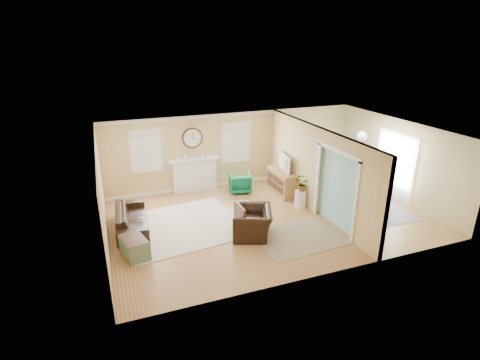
# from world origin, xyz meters

# --- Properties ---
(floor) EXTENTS (9.00, 9.00, 0.00)m
(floor) POSITION_xyz_m (0.00, 0.00, 0.00)
(floor) COLOR #955D2C
(floor) RESTS_ON ground
(wall_back) EXTENTS (9.00, 0.02, 2.60)m
(wall_back) POSITION_xyz_m (0.00, 3.00, 1.30)
(wall_back) COLOR tan
(wall_back) RESTS_ON ground
(wall_front) EXTENTS (9.00, 0.02, 2.60)m
(wall_front) POSITION_xyz_m (0.00, -3.00, 1.30)
(wall_front) COLOR tan
(wall_front) RESTS_ON ground
(wall_left) EXTENTS (0.02, 6.00, 2.60)m
(wall_left) POSITION_xyz_m (-4.50, 0.00, 1.30)
(wall_left) COLOR tan
(wall_left) RESTS_ON ground
(wall_right) EXTENTS (0.02, 6.00, 2.60)m
(wall_right) POSITION_xyz_m (4.50, 0.00, 1.30)
(wall_right) COLOR tan
(wall_right) RESTS_ON ground
(ceiling) EXTENTS (9.00, 6.00, 0.02)m
(ceiling) POSITION_xyz_m (0.00, 0.00, 2.60)
(ceiling) COLOR white
(ceiling) RESTS_ON wall_back
(partition) EXTENTS (0.17, 6.00, 2.60)m
(partition) POSITION_xyz_m (1.51, 0.28, 1.36)
(partition) COLOR tan
(partition) RESTS_ON ground
(fireplace) EXTENTS (1.70, 0.30, 1.17)m
(fireplace) POSITION_xyz_m (-1.50, 2.88, 0.60)
(fireplace) COLOR white
(fireplace) RESTS_ON ground
(wall_clock) EXTENTS (0.70, 0.07, 0.70)m
(wall_clock) POSITION_xyz_m (-1.50, 2.97, 1.85)
(wall_clock) COLOR #412917
(wall_clock) RESTS_ON wall_back
(window_left) EXTENTS (1.05, 0.13, 1.42)m
(window_left) POSITION_xyz_m (-3.05, 2.95, 1.66)
(window_left) COLOR white
(window_left) RESTS_ON wall_back
(window_right) EXTENTS (1.05, 0.13, 1.42)m
(window_right) POSITION_xyz_m (0.05, 2.95, 1.66)
(window_right) COLOR white
(window_right) RESTS_ON wall_back
(french_doors) EXTENTS (0.06, 1.70, 2.20)m
(french_doors) POSITION_xyz_m (4.45, 0.00, 1.10)
(french_doors) COLOR white
(french_doors) RESTS_ON ground
(pendant) EXTENTS (0.30, 0.30, 0.55)m
(pendant) POSITION_xyz_m (3.00, 0.00, 2.20)
(pendant) COLOR gold
(pendant) RESTS_ON ceiling
(rug_cream) EXTENTS (3.62, 3.23, 0.02)m
(rug_cream) POSITION_xyz_m (-2.53, 0.39, 0.01)
(rug_cream) COLOR beige
(rug_cream) RESTS_ON floor
(rug_jute) EXTENTS (2.30, 1.93, 0.01)m
(rug_jute) POSITION_xyz_m (0.22, -1.31, 0.01)
(rug_jute) COLOR tan
(rug_jute) RESTS_ON floor
(rug_grey) EXTENTS (2.54, 3.18, 0.01)m
(rug_grey) POSITION_xyz_m (2.94, -0.13, 0.01)
(rug_grey) COLOR gray
(rug_grey) RESTS_ON floor
(sofa) EXTENTS (0.94, 2.13, 0.61)m
(sofa) POSITION_xyz_m (-3.83, 0.75, 0.30)
(sofa) COLOR black
(sofa) RESTS_ON floor
(eames_chair) EXTENTS (1.36, 1.45, 0.75)m
(eames_chair) POSITION_xyz_m (-0.85, -0.75, 0.38)
(eames_chair) COLOR black
(eames_chair) RESTS_ON floor
(green_chair) EXTENTS (0.83, 0.85, 0.65)m
(green_chair) POSITION_xyz_m (-0.08, 2.21, 0.33)
(green_chair) COLOR #0C683E
(green_chair) RESTS_ON floor
(trunk) EXTENTS (0.70, 0.94, 0.49)m
(trunk) POSITION_xyz_m (-3.91, -0.73, 0.24)
(trunk) COLOR gray
(trunk) RESTS_ON floor
(credenza) EXTENTS (0.48, 1.41, 0.80)m
(credenza) POSITION_xyz_m (1.20, 1.63, 0.40)
(credenza) COLOR #9E7443
(credenza) RESTS_ON floor
(tv) EXTENTS (0.26, 1.01, 0.57)m
(tv) POSITION_xyz_m (1.18, 1.63, 1.09)
(tv) COLOR black
(tv) RESTS_ON credenza
(garden_stool) EXTENTS (0.36, 0.36, 0.53)m
(garden_stool) POSITION_xyz_m (1.26, 0.40, 0.26)
(garden_stool) COLOR white
(garden_stool) RESTS_ON floor
(potted_plant) EXTENTS (0.54, 0.54, 0.45)m
(potted_plant) POSITION_xyz_m (1.26, 0.40, 0.76)
(potted_plant) COLOR #337F33
(potted_plant) RESTS_ON garden_stool
(dining_table) EXTENTS (1.12, 1.91, 0.66)m
(dining_table) POSITION_xyz_m (2.94, -0.13, 0.33)
(dining_table) COLOR #412917
(dining_table) RESTS_ON floor
(dining_chair_n) EXTENTS (0.47, 0.47, 1.02)m
(dining_chair_n) POSITION_xyz_m (2.88, 0.95, 0.60)
(dining_chair_n) COLOR gray
(dining_chair_n) RESTS_ON floor
(dining_chair_s) EXTENTS (0.42, 0.42, 0.88)m
(dining_chair_s) POSITION_xyz_m (2.99, -1.14, 0.51)
(dining_chair_s) COLOR gray
(dining_chair_s) RESTS_ON floor
(dining_chair_w) EXTENTS (0.43, 0.43, 0.97)m
(dining_chair_w) POSITION_xyz_m (2.39, -0.18, 0.57)
(dining_chair_w) COLOR white
(dining_chair_w) RESTS_ON floor
(dining_chair_e) EXTENTS (0.56, 0.56, 1.04)m
(dining_chair_e) POSITION_xyz_m (3.55, -0.11, 0.61)
(dining_chair_e) COLOR gray
(dining_chair_e) RESTS_ON floor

